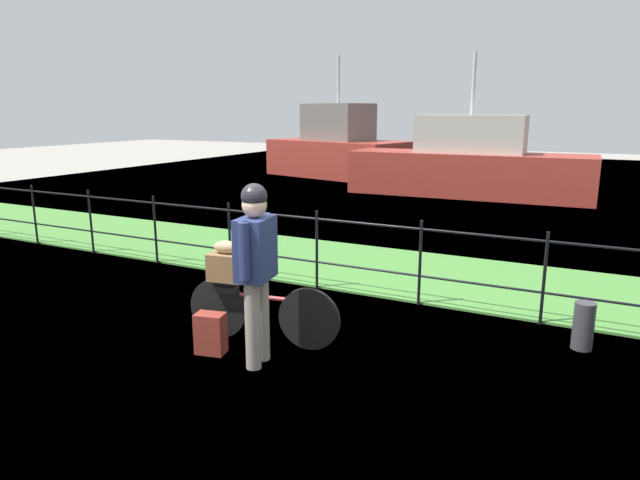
% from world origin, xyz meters
% --- Properties ---
extents(ground_plane, '(60.00, 60.00, 0.00)m').
position_xyz_m(ground_plane, '(0.00, 0.00, 0.00)').
color(ground_plane, gray).
extents(grass_strip, '(27.00, 2.40, 0.03)m').
position_xyz_m(grass_strip, '(0.00, 3.38, 0.01)').
color(grass_strip, '#478438').
rests_on(grass_strip, ground).
extents(harbor_water, '(30.00, 30.00, 0.00)m').
position_xyz_m(harbor_water, '(0.00, 11.11, 0.00)').
color(harbor_water, '#60849E').
rests_on(harbor_water, ground).
extents(iron_fence, '(18.04, 0.04, 1.04)m').
position_xyz_m(iron_fence, '(-0.00, 2.16, 0.60)').
color(iron_fence, black).
rests_on(iron_fence, ground).
extents(bicycle_main, '(1.60, 0.31, 0.63)m').
position_xyz_m(bicycle_main, '(-0.38, 0.34, 0.33)').
color(bicycle_main, black).
rests_on(bicycle_main, ground).
extents(wooden_crate, '(0.39, 0.30, 0.28)m').
position_xyz_m(wooden_crate, '(-0.73, 0.28, 0.76)').
color(wooden_crate, brown).
rests_on(wooden_crate, bicycle_main).
extents(terrier_dog, '(0.32, 0.18, 0.18)m').
position_xyz_m(terrier_dog, '(-0.71, 0.29, 0.98)').
color(terrier_dog, tan).
rests_on(terrier_dog, wooden_crate).
extents(cyclist_person, '(0.32, 0.53, 1.68)m').
position_xyz_m(cyclist_person, '(-0.14, -0.08, 1.00)').
color(cyclist_person, gray).
rests_on(cyclist_person, ground).
extents(backpack_on_paving, '(0.31, 0.24, 0.40)m').
position_xyz_m(backpack_on_paving, '(-0.68, -0.09, 0.20)').
color(backpack_on_paving, maroon).
rests_on(backpack_on_paving, ground).
extents(mooring_bollard, '(0.20, 0.20, 0.48)m').
position_xyz_m(mooring_bollard, '(2.51, 1.66, 0.24)').
color(mooring_bollard, '#38383D').
rests_on(mooring_bollard, ground).
extents(moored_boat_mid, '(5.32, 3.44, 4.11)m').
position_xyz_m(moored_boat_mid, '(-5.96, 13.89, 0.92)').
color(moored_boat_mid, '#9E3328').
rests_on(moored_boat_mid, ground).
extents(moored_boat_far, '(6.46, 1.91, 3.77)m').
position_xyz_m(moored_boat_far, '(-0.82, 11.35, 0.81)').
color(moored_boat_far, '#9E3328').
rests_on(moored_boat_far, ground).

